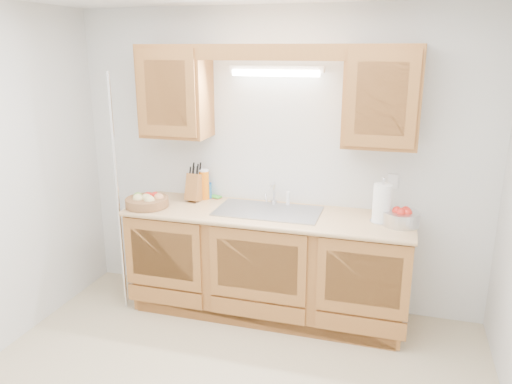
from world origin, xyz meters
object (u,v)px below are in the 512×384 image
(paper_towel, at_px, (382,204))
(fruit_basket, at_px, (147,201))
(apple_bowl, at_px, (401,217))
(knife_block, at_px, (195,187))

(paper_towel, bearing_deg, fruit_basket, -175.52)
(fruit_basket, distance_m, apple_bowl, 2.03)
(knife_block, xyz_separation_m, apple_bowl, (1.72, -0.16, -0.06))
(knife_block, relative_size, apple_bowl, 1.00)
(fruit_basket, xyz_separation_m, paper_towel, (1.89, 0.15, 0.10))
(knife_block, relative_size, paper_towel, 0.97)
(knife_block, distance_m, paper_towel, 1.58)
(fruit_basket, height_order, apple_bowl, apple_bowl)
(knife_block, xyz_separation_m, paper_towel, (1.57, -0.13, 0.03))
(knife_block, height_order, paper_towel, paper_towel)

